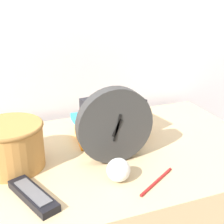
% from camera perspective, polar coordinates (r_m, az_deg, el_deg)
% --- Properties ---
extents(desk_clock, '(0.23, 0.04, 0.23)m').
position_cam_1_polar(desk_clock, '(0.92, 0.55, -2.50)').
color(desk_clock, '#333333').
rests_on(desk_clock, desk).
extents(book_stack, '(0.24, 0.18, 0.14)m').
position_cam_1_polar(book_stack, '(1.08, -0.46, -1.31)').
color(book_stack, orange).
rests_on(book_stack, desk).
extents(basket, '(0.20, 0.20, 0.13)m').
position_cam_1_polar(basket, '(0.95, -18.06, -5.62)').
color(basket, '#B27A3D').
rests_on(basket, desk).
extents(tv_remote, '(0.11, 0.18, 0.02)m').
position_cam_1_polar(tv_remote, '(0.83, -14.24, -14.54)').
color(tv_remote, black).
rests_on(tv_remote, desk).
extents(crumpled_paper_ball, '(0.07, 0.07, 0.07)m').
position_cam_1_polar(crumpled_paper_ball, '(0.86, 1.19, -10.56)').
color(crumpled_paper_ball, white).
rests_on(crumpled_paper_ball, desk).
extents(pen, '(0.14, 0.09, 0.01)m').
position_cam_1_polar(pen, '(0.87, 8.15, -12.45)').
color(pen, '#B21E1E').
rests_on(pen, desk).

